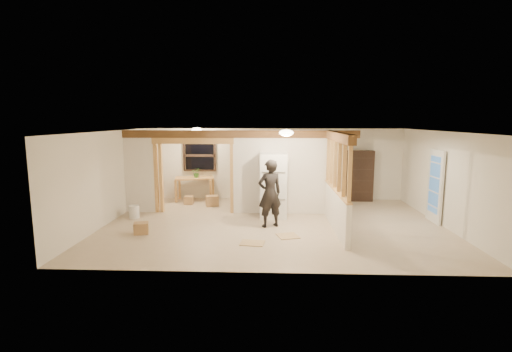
{
  "coord_description": "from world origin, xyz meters",
  "views": [
    {
      "loc": [
        -0.07,
        -9.75,
        2.8
      ],
      "look_at": [
        -0.49,
        0.4,
        1.25
      ],
      "focal_mm": 26.0,
      "sensor_mm": 36.0,
      "label": 1
    }
  ],
  "objects_px": {
    "refrigerator": "(273,185)",
    "bookshelf": "(360,176)",
    "shop_vac": "(149,194)",
    "work_table": "(195,189)",
    "woman": "(270,193)"
  },
  "relations": [
    {
      "from": "woman",
      "to": "bookshelf",
      "type": "height_order",
      "value": "woman"
    },
    {
      "from": "work_table",
      "to": "shop_vac",
      "type": "relative_size",
      "value": 2.06
    },
    {
      "from": "woman",
      "to": "shop_vac",
      "type": "bearing_deg",
      "value": -57.32
    },
    {
      "from": "refrigerator",
      "to": "work_table",
      "type": "bearing_deg",
      "value": 142.84
    },
    {
      "from": "refrigerator",
      "to": "shop_vac",
      "type": "xyz_separation_m",
      "value": [
        -4.2,
        1.67,
        -0.61
      ]
    },
    {
      "from": "refrigerator",
      "to": "shop_vac",
      "type": "distance_m",
      "value": 4.56
    },
    {
      "from": "woman",
      "to": "bookshelf",
      "type": "distance_m",
      "value": 4.52
    },
    {
      "from": "woman",
      "to": "bookshelf",
      "type": "bearing_deg",
      "value": -157.5
    },
    {
      "from": "refrigerator",
      "to": "bookshelf",
      "type": "distance_m",
      "value": 3.76
    },
    {
      "from": "bookshelf",
      "to": "refrigerator",
      "type": "bearing_deg",
      "value": -143.0
    },
    {
      "from": "refrigerator",
      "to": "work_table",
      "type": "distance_m",
      "value": 3.46
    },
    {
      "from": "refrigerator",
      "to": "work_table",
      "type": "relative_size",
      "value": 1.41
    },
    {
      "from": "woman",
      "to": "work_table",
      "type": "bearing_deg",
      "value": -73.69
    },
    {
      "from": "refrigerator",
      "to": "bookshelf",
      "type": "height_order",
      "value": "refrigerator"
    },
    {
      "from": "bookshelf",
      "to": "work_table",
      "type": "bearing_deg",
      "value": -178.0
    }
  ]
}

